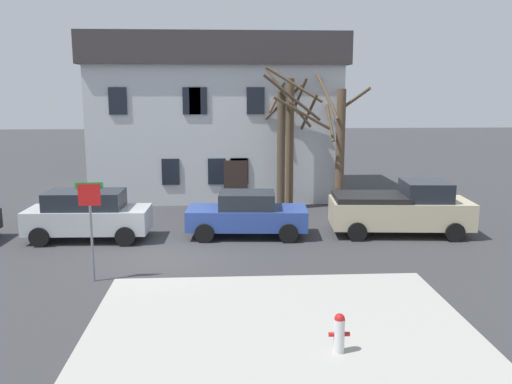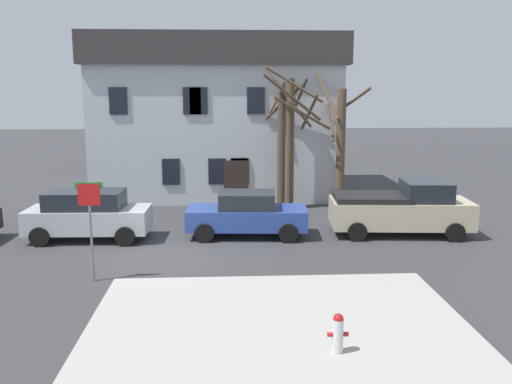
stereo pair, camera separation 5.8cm
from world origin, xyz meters
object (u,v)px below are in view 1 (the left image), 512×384
object	(u,v)px
car_silver_wagon	(88,215)
fire_hydrant	(339,332)
pickup_truck_beige	(401,209)
tree_bare_far	(340,143)
building_main	(217,115)
car_blue_sedan	(247,214)
street_sign_pole	(90,213)
tree_bare_near	(284,142)
tree_bare_mid	(290,134)

from	to	relation	value
car_silver_wagon	fire_hydrant	bearing A→B (deg)	-52.33
fire_hydrant	pickup_truck_beige	bearing A→B (deg)	65.42
tree_bare_far	car_silver_wagon	bearing A→B (deg)	-153.16
building_main	car_silver_wagon	size ratio (longest dim) A/B	2.84
car_blue_sedan	car_silver_wagon	bearing A→B (deg)	-178.39
building_main	pickup_truck_beige	size ratio (longest dim) A/B	2.36
tree_bare_far	street_sign_pole	world-z (taller)	tree_bare_far
building_main	pickup_truck_beige	xyz separation A→B (m)	(6.88, -9.16, -3.03)
building_main	tree_bare_near	distance (m)	5.66
car_blue_sedan	fire_hydrant	distance (m)	9.48
tree_bare_far	tree_bare_mid	bearing A→B (deg)	-175.96
tree_bare_mid	car_silver_wagon	xyz separation A→B (m)	(-7.79, -4.94, -2.43)
street_sign_pole	tree_bare_near	bearing A→B (deg)	54.93
building_main	car_silver_wagon	xyz separation A→B (m)	(-4.50, -9.29, -3.08)
car_silver_wagon	pickup_truck_beige	world-z (taller)	pickup_truck_beige
car_silver_wagon	car_blue_sedan	distance (m)	5.68
tree_bare_near	tree_bare_mid	bearing A→B (deg)	50.13
tree_bare_mid	building_main	bearing A→B (deg)	127.15
tree_bare_mid	car_blue_sedan	world-z (taller)	tree_bare_mid
car_silver_wagon	fire_hydrant	world-z (taller)	car_silver_wagon
car_blue_sedan	fire_hydrant	xyz separation A→B (m)	(1.43, -9.37, -0.28)
tree_bare_mid	tree_bare_far	distance (m)	2.33
tree_bare_near	building_main	bearing A→B (deg)	122.49
building_main	tree_bare_far	size ratio (longest dim) A/B	2.04
fire_hydrant	tree_bare_mid	bearing A→B (deg)	87.23
pickup_truck_beige	fire_hydrant	distance (m)	10.27
tree_bare_far	car_silver_wagon	size ratio (longest dim) A/B	1.39
building_main	tree_bare_near	world-z (taller)	building_main
fire_hydrant	building_main	bearing A→B (deg)	98.03
street_sign_pole	tree_bare_mid	bearing A→B (deg)	54.73
fire_hydrant	street_sign_pole	world-z (taller)	street_sign_pole
building_main	street_sign_pole	xyz separation A→B (m)	(-3.31, -13.68, -2.03)
tree_bare_far	fire_hydrant	size ratio (longest dim) A/B	7.39
tree_bare_far	building_main	bearing A→B (deg)	143.10
car_silver_wagon	fire_hydrant	xyz separation A→B (m)	(7.11, -9.21, -0.38)
building_main	tree_bare_far	xyz separation A→B (m)	(5.58, -4.19, -1.08)
pickup_truck_beige	car_blue_sedan	bearing A→B (deg)	179.65
tree_bare_near	pickup_truck_beige	distance (m)	6.26
car_blue_sedan	street_sign_pole	bearing A→B (deg)	-134.53
car_silver_wagon	street_sign_pole	world-z (taller)	street_sign_pole
building_main	car_silver_wagon	world-z (taller)	building_main
building_main	street_sign_pole	world-z (taller)	building_main
tree_bare_near	car_silver_wagon	xyz separation A→B (m)	(-7.50, -4.58, -2.11)
building_main	car_blue_sedan	distance (m)	9.73
building_main	tree_bare_mid	bearing A→B (deg)	-52.85
street_sign_pole	pickup_truck_beige	bearing A→B (deg)	23.94
fire_hydrant	street_sign_pole	bearing A→B (deg)	140.90
pickup_truck_beige	fire_hydrant	xyz separation A→B (m)	(-4.27, -9.33, -0.42)
tree_bare_far	pickup_truck_beige	world-z (taller)	tree_bare_far
tree_bare_mid	car_silver_wagon	distance (m)	9.54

